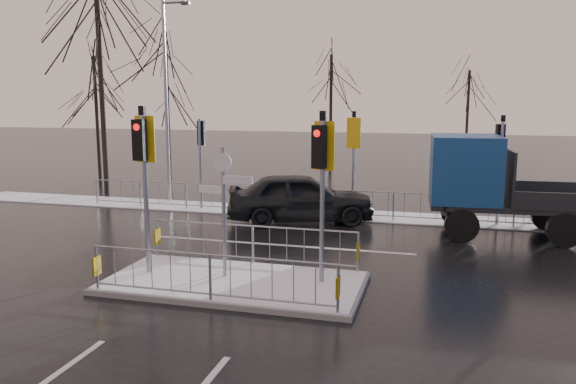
% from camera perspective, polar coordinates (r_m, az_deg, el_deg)
% --- Properties ---
extents(ground, '(120.00, 120.00, 0.00)m').
position_cam_1_polar(ground, '(13.34, -5.50, -9.43)').
color(ground, black).
rests_on(ground, ground).
extents(snow_verge, '(30.00, 2.00, 0.04)m').
position_cam_1_polar(snow_verge, '(21.32, 2.69, -2.15)').
color(snow_verge, white).
rests_on(snow_verge, ground).
extents(lane_markings, '(8.00, 11.38, 0.01)m').
position_cam_1_polar(lane_markings, '(13.05, -6.03, -9.87)').
color(lane_markings, silver).
rests_on(lane_markings, ground).
extents(traffic_island, '(6.00, 3.04, 4.15)m').
position_cam_1_polar(traffic_island, '(13.24, -5.56, -7.81)').
color(traffic_island, slate).
rests_on(traffic_island, ground).
extents(far_kerb_fixtures, '(18.00, 0.65, 3.83)m').
position_cam_1_polar(far_kerb_fixtures, '(20.59, 3.20, 0.26)').
color(far_kerb_fixtures, gray).
rests_on(far_kerb_fixtures, ground).
extents(car_far_lane, '(5.55, 3.63, 1.76)m').
position_cam_1_polar(car_far_lane, '(19.75, 1.31, -0.54)').
color(car_far_lane, black).
rests_on(car_far_lane, ground).
extents(flatbed_truck, '(6.95, 2.84, 3.17)m').
position_cam_1_polar(flatbed_truck, '(18.82, 20.39, 0.85)').
color(flatbed_truck, black).
rests_on(flatbed_truck, ground).
extents(tree_near_a, '(4.75, 4.75, 8.97)m').
position_cam_1_polar(tree_near_a, '(27.35, -18.58, 12.77)').
color(tree_near_a, black).
rests_on(tree_near_a, ground).
extents(tree_near_b, '(4.00, 4.00, 7.55)m').
position_cam_1_polar(tree_near_b, '(27.34, -12.25, 11.02)').
color(tree_near_b, black).
rests_on(tree_near_b, ground).
extents(tree_near_c, '(3.50, 3.50, 6.61)m').
position_cam_1_polar(tree_near_c, '(30.48, -18.96, 9.33)').
color(tree_near_c, black).
rests_on(tree_near_c, ground).
extents(tree_far_a, '(3.75, 3.75, 7.08)m').
position_cam_1_polar(tree_far_a, '(34.42, 4.39, 10.31)').
color(tree_far_a, black).
rests_on(tree_far_a, ground).
extents(tree_far_b, '(3.25, 3.25, 6.14)m').
position_cam_1_polar(tree_far_b, '(35.82, 17.83, 8.82)').
color(tree_far_b, black).
rests_on(tree_far_b, ground).
extents(street_lamp_left, '(1.25, 0.18, 8.20)m').
position_cam_1_polar(street_lamp_left, '(23.94, -12.15, 9.70)').
color(street_lamp_left, gray).
rests_on(street_lamp_left, ground).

